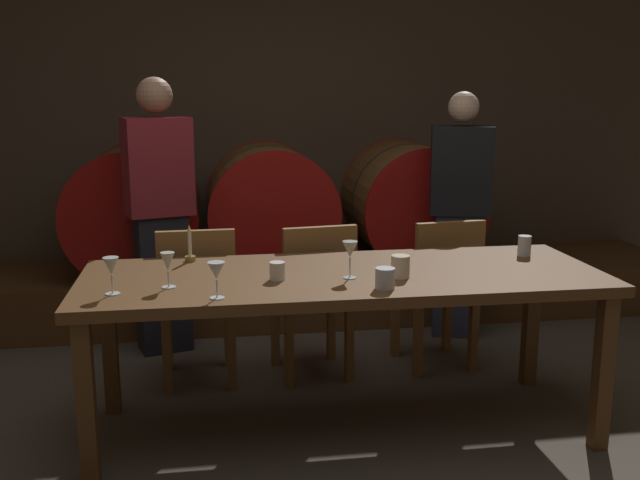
% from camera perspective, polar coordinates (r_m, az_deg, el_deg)
% --- Properties ---
extents(ground_plane, '(8.42, 8.42, 0.00)m').
position_cam_1_polar(ground_plane, '(3.24, 0.24, -17.54)').
color(ground_plane, '#4C443A').
extents(back_wall, '(6.47, 0.24, 2.52)m').
position_cam_1_polar(back_wall, '(5.54, -4.28, 8.46)').
color(back_wall, '#473A2D').
rests_on(back_wall, ground).
extents(barrel_shelf, '(5.83, 0.90, 0.36)m').
position_cam_1_polar(barrel_shelf, '(5.18, -3.59, -3.94)').
color(barrel_shelf, '#4C2D16').
rests_on(barrel_shelf, ground).
extents(wine_barrel_left, '(0.86, 0.92, 0.86)m').
position_cam_1_polar(wine_barrel_left, '(5.05, -14.34, 2.30)').
color(wine_barrel_left, brown).
rests_on(wine_barrel_left, barrel_shelf).
extents(wine_barrel_center, '(0.86, 0.92, 0.86)m').
position_cam_1_polar(wine_barrel_center, '(5.04, -3.99, 2.63)').
color(wine_barrel_center, brown).
rests_on(wine_barrel_center, barrel_shelf).
extents(wine_barrel_right, '(0.86, 0.92, 0.86)m').
position_cam_1_polar(wine_barrel_right, '(5.23, 7.09, 2.90)').
color(wine_barrel_right, brown).
rests_on(wine_barrel_right, barrel_shelf).
extents(dining_table, '(2.36, 0.85, 0.77)m').
position_cam_1_polar(dining_table, '(3.32, 1.84, -3.78)').
color(dining_table, brown).
rests_on(dining_table, ground).
extents(chair_left, '(0.41, 0.41, 0.88)m').
position_cam_1_polar(chair_left, '(3.93, -9.63, -4.55)').
color(chair_left, brown).
rests_on(chair_left, ground).
extents(chair_center, '(0.45, 0.45, 0.88)m').
position_cam_1_polar(chair_center, '(3.97, -0.42, -4.22)').
color(chair_center, brown).
rests_on(chair_center, ground).
extents(chair_right, '(0.45, 0.45, 0.88)m').
position_cam_1_polar(chair_right, '(4.16, 9.45, -3.62)').
color(chair_right, brown).
rests_on(chair_right, ground).
extents(guest_left, '(0.43, 0.34, 1.65)m').
position_cam_1_polar(guest_left, '(4.43, -12.49, 1.97)').
color(guest_left, black).
rests_on(guest_left, ground).
extents(guest_right, '(0.43, 0.33, 1.57)m').
position_cam_1_polar(guest_right, '(4.71, 10.90, 1.98)').
color(guest_right, '#33384C').
rests_on(guest_right, ground).
extents(candle_center, '(0.05, 0.05, 0.18)m').
position_cam_1_polar(candle_center, '(3.56, -10.19, -0.90)').
color(candle_center, olive).
rests_on(candle_center, dining_table).
extents(wine_glass_far_left, '(0.06, 0.06, 0.15)m').
position_cam_1_polar(wine_glass_far_left, '(3.05, -16.11, -2.09)').
color(wine_glass_far_left, silver).
rests_on(wine_glass_far_left, dining_table).
extents(wine_glass_center_left, '(0.06, 0.06, 0.15)m').
position_cam_1_polar(wine_glass_center_left, '(3.10, -11.89, -1.79)').
color(wine_glass_center_left, silver).
rests_on(wine_glass_center_left, dining_table).
extents(wine_glass_center_right, '(0.07, 0.07, 0.15)m').
position_cam_1_polar(wine_glass_center_right, '(2.91, -8.16, -2.51)').
color(wine_glass_center_right, white).
rests_on(wine_glass_center_right, dining_table).
extents(wine_glass_far_right, '(0.07, 0.07, 0.17)m').
position_cam_1_polar(wine_glass_far_right, '(3.18, 2.38, -0.86)').
color(wine_glass_far_right, silver).
rests_on(wine_glass_far_right, dining_table).
extents(cup_far_left, '(0.07, 0.07, 0.08)m').
position_cam_1_polar(cup_far_left, '(3.18, -3.38, -2.45)').
color(cup_far_left, white).
rests_on(cup_far_left, dining_table).
extents(cup_center_left, '(0.08, 0.08, 0.09)m').
position_cam_1_polar(cup_center_left, '(3.04, 5.14, -3.03)').
color(cup_center_left, silver).
rests_on(cup_center_left, dining_table).
extents(cup_center_right, '(0.08, 0.08, 0.10)m').
position_cam_1_polar(cup_center_right, '(3.22, 6.34, -2.09)').
color(cup_center_right, beige).
rests_on(cup_center_right, dining_table).
extents(cup_far_right, '(0.06, 0.06, 0.10)m').
position_cam_1_polar(cup_far_right, '(3.76, 15.79, -0.45)').
color(cup_far_right, silver).
rests_on(cup_far_right, dining_table).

